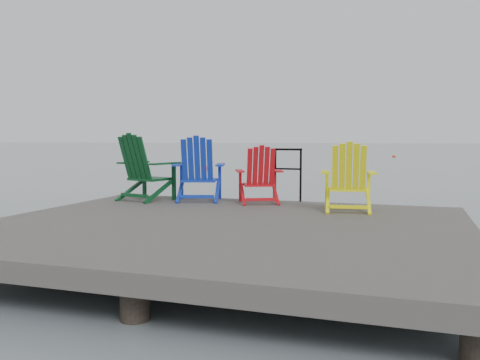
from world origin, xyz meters
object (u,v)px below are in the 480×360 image
(buoy_d, at_px, (394,157))
(chair_red, at_px, (260,175))
(chair_green, at_px, (144,168))
(buoy_b, at_px, (205,169))
(chair_yellow, at_px, (348,178))
(handrail, at_px, (288,169))
(chair_blue, at_px, (198,169))

(buoy_d, bearing_deg, chair_red, -91.49)
(chair_green, xyz_separation_m, buoy_b, (-5.83, 16.83, -1.06))
(chair_red, height_order, chair_yellow, chair_yellow)
(handrail, xyz_separation_m, chair_green, (-2.37, -0.68, 0.02))
(chair_yellow, bearing_deg, buoy_b, 110.42)
(chair_red, xyz_separation_m, buoy_d, (0.99, 38.01, -0.97))
(buoy_b, bearing_deg, buoy_d, 67.61)
(chair_yellow, distance_m, buoy_b, 19.49)
(chair_green, height_order, chair_red, chair_green)
(buoy_d, bearing_deg, chair_yellow, -89.26)
(chair_blue, height_order, chair_yellow, chair_blue)
(buoy_b, bearing_deg, chair_blue, -67.89)
(handrail, distance_m, chair_green, 2.46)
(chair_green, relative_size, chair_blue, 1.04)
(chair_green, bearing_deg, chair_yellow, 10.45)
(chair_blue, height_order, buoy_b, chair_blue)
(chair_red, relative_size, chair_yellow, 0.94)
(chair_yellow, xyz_separation_m, buoy_b, (-9.32, 17.09, -1.00))
(buoy_d, bearing_deg, chair_green, -94.47)
(chair_green, bearing_deg, chair_blue, 26.80)
(chair_green, relative_size, buoy_b, 3.23)
(chair_green, xyz_separation_m, buoy_d, (2.99, 38.23, -1.06))
(chair_yellow, bearing_deg, chair_green, 167.53)
(handrail, bearing_deg, buoy_b, 116.91)
(chair_yellow, bearing_deg, chair_red, 153.80)
(chair_blue, bearing_deg, buoy_d, 69.84)
(chair_green, bearing_deg, handrail, 30.85)
(chair_red, bearing_deg, buoy_d, 65.17)
(chair_green, bearing_deg, buoy_d, 100.28)
(handrail, xyz_separation_m, buoy_b, (-8.20, 16.15, -1.04))
(chair_red, bearing_deg, chair_yellow, -41.37)
(buoy_b, height_order, buoy_d, buoy_b)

